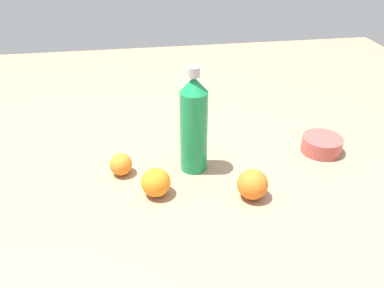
# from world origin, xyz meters

# --- Properties ---
(ground_plane) EXTENTS (2.40, 2.40, 0.00)m
(ground_plane) POSITION_xyz_m (0.00, 0.00, 0.00)
(ground_plane) COLOR #9E7F60
(water_bottle) EXTENTS (0.08, 0.08, 0.31)m
(water_bottle) POSITION_xyz_m (-0.00, 0.04, 0.14)
(water_bottle) COLOR #198C4C
(water_bottle) RESTS_ON ground_plane
(orange_0) EXTENTS (0.08, 0.08, 0.08)m
(orange_0) POSITION_xyz_m (-0.12, -0.07, 0.04)
(orange_0) COLOR orange
(orange_0) RESTS_ON ground_plane
(orange_1) EXTENTS (0.08, 0.08, 0.08)m
(orange_1) POSITION_xyz_m (0.13, -0.11, 0.04)
(orange_1) COLOR orange
(orange_1) RESTS_ON ground_plane
(orange_2) EXTENTS (0.06, 0.06, 0.06)m
(orange_2) POSITION_xyz_m (-0.21, 0.04, 0.03)
(orange_2) COLOR orange
(orange_2) RESTS_ON ground_plane
(ceramic_bowl) EXTENTS (0.12, 0.12, 0.05)m
(ceramic_bowl) POSITION_xyz_m (0.40, 0.07, 0.02)
(ceramic_bowl) COLOR #B24C47
(ceramic_bowl) RESTS_ON ground_plane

